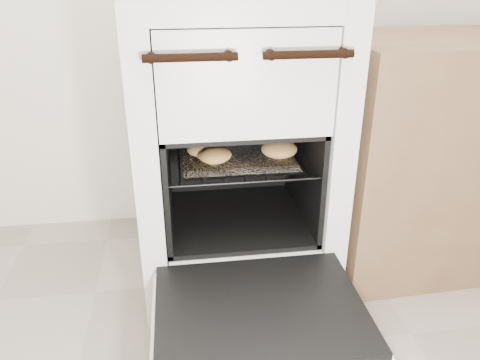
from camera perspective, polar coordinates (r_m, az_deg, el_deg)
name	(u,v)px	position (r m, az deg, el deg)	size (l,w,h in m)	color
stove	(234,148)	(1.61, -0.76, 3.96)	(0.63, 0.70, 0.96)	silver
oven_door	(260,311)	(1.28, 2.43, -15.66)	(0.57, 0.44, 0.04)	black
oven_rack	(236,156)	(1.54, -0.43, 2.94)	(0.46, 0.44, 0.01)	black
foil_sheet	(237,157)	(1.52, -0.33, 2.87)	(0.36, 0.31, 0.01)	white
baked_rolls	(225,149)	(1.51, -1.80, 3.75)	(0.39, 0.26, 0.05)	#DBB057
counter	(438,152)	(1.87, 23.01, 3.13)	(0.83, 0.55, 0.83)	brown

